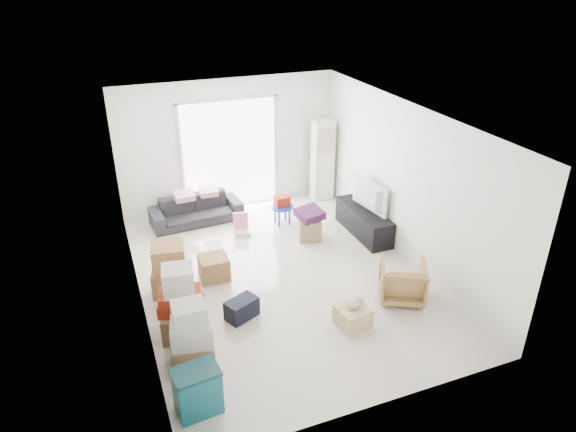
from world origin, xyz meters
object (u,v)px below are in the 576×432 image
(tv_console, at_px, (364,222))
(wood_crate, at_px, (353,316))
(ac_tower, at_px, (322,161))
(storage_bins, at_px, (198,391))
(armchair, at_px, (403,279))
(sofa, at_px, (196,206))
(kids_table, at_px, (282,204))
(television, at_px, (365,207))
(ottoman, at_px, (309,229))

(tv_console, distance_m, wood_crate, 2.82)
(wood_crate, bearing_deg, ac_tower, 71.06)
(storage_bins, bearing_deg, armchair, 17.21)
(tv_console, distance_m, sofa, 3.32)
(storage_bins, height_order, wood_crate, storage_bins)
(kids_table, bearing_deg, storage_bins, -122.28)
(television, distance_m, storage_bins, 5.02)
(armchair, distance_m, ottoman, 2.36)
(storage_bins, bearing_deg, sofa, 77.96)
(tv_console, bearing_deg, armchair, -103.16)
(ac_tower, relative_size, kids_table, 2.98)
(sofa, distance_m, ottoman, 2.34)
(tv_console, xyz_separation_m, storage_bins, (-3.90, -3.15, 0.05))
(armchair, bearing_deg, ac_tower, -68.79)
(television, bearing_deg, wood_crate, 140.49)
(tv_console, xyz_separation_m, sofa, (-2.87, 1.66, 0.10))
(armchair, relative_size, wood_crate, 1.61)
(storage_bins, relative_size, ottoman, 1.48)
(armchair, height_order, kids_table, armchair)
(tv_console, height_order, television, television)
(tv_console, distance_m, ottoman, 1.06)
(sofa, xyz_separation_m, kids_table, (1.58, -0.69, 0.06))
(kids_table, bearing_deg, armchair, -75.25)
(television, height_order, kids_table, television)
(ac_tower, bearing_deg, wood_crate, -108.94)
(storage_bins, xyz_separation_m, wood_crate, (2.41, 0.76, -0.16))
(armchair, height_order, storage_bins, armchair)
(tv_console, xyz_separation_m, television, (0.00, 0.00, 0.32))
(sofa, height_order, ottoman, sofa)
(armchair, xyz_separation_m, kids_table, (-0.81, 3.07, 0.07))
(sofa, bearing_deg, wood_crate, -74.88)
(tv_console, relative_size, storage_bins, 2.50)
(armchair, relative_size, storage_bins, 1.14)
(television, distance_m, armchair, 2.16)
(kids_table, relative_size, wood_crate, 1.37)
(tv_console, height_order, storage_bins, storage_bins)
(wood_crate, bearing_deg, storage_bins, -162.51)
(sofa, relative_size, ottoman, 4.39)
(television, relative_size, wood_crate, 2.33)
(ottoman, bearing_deg, storage_bins, -130.43)
(television, bearing_deg, ac_tower, -6.00)
(sofa, height_order, kids_table, sofa)
(ac_tower, xyz_separation_m, kids_table, (-1.25, -0.84, -0.46))
(sofa, relative_size, kids_table, 3.05)
(kids_table, bearing_deg, wood_crate, -93.31)
(ottoman, distance_m, wood_crate, 2.63)
(armchair, xyz_separation_m, wood_crate, (-1.00, -0.30, -0.20))
(tv_console, bearing_deg, ottoman, 169.25)
(storage_bins, relative_size, wood_crate, 1.41)
(ac_tower, relative_size, armchair, 2.54)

